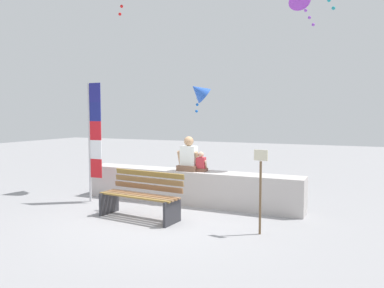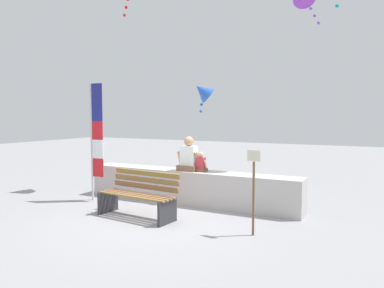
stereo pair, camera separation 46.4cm
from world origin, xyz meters
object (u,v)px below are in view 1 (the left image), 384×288
park_bench (142,196)px  person_child (201,164)px  flag_banner (93,136)px  person_adult (189,157)px  sign_post (260,185)px  kite_blue (199,91)px

park_bench → person_child: size_ratio=3.84×
person_child → flag_banner: bearing=-162.3°
person_adult → flag_banner: 2.24m
sign_post → person_adult: bearing=143.5°
park_bench → sign_post: size_ratio=1.18×
park_bench → person_adult: (0.34, 1.44, 0.63)m
kite_blue → sign_post: kite_blue is taller
person_adult → person_child: size_ratio=1.76×
person_child → sign_post: (1.70, -1.49, -0.09)m
person_child → kite_blue: size_ratio=0.48×
park_bench → sign_post: bearing=-1.2°
park_bench → person_child: (0.64, 1.44, 0.50)m
park_bench → sign_post: (2.34, -0.05, 0.42)m
person_adult → flag_banner: flag_banner is taller
park_bench → flag_banner: (-1.71, 0.69, 1.11)m
person_child → flag_banner: flag_banner is taller
person_child → kite_blue: (-0.85, 1.82, 1.72)m
park_bench → person_adult: 1.61m
person_child → sign_post: sign_post is taller
kite_blue → person_child: bearing=-65.0°
kite_blue → person_adult: bearing=-73.3°
person_adult → person_child: person_adult is taller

